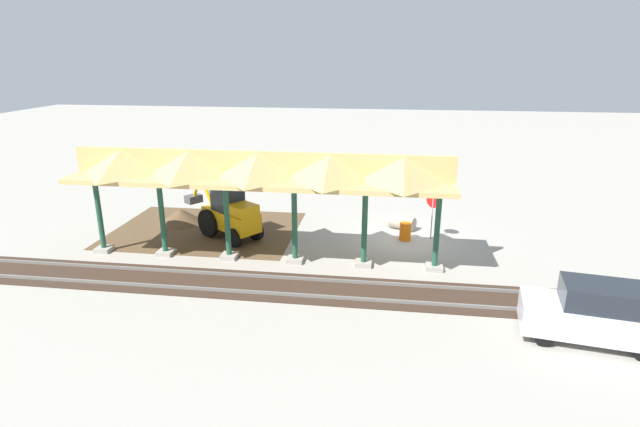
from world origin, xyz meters
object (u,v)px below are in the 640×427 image
at_px(stop_sign, 433,206).
at_px(concrete_pipe, 402,223).
at_px(backhoe, 229,213).
at_px(distant_parked_car, 594,313).
at_px(traffic_barrel, 405,231).

relative_size(stop_sign, concrete_pipe, 1.62).
bearing_deg(stop_sign, backhoe, 6.27).
distance_m(stop_sign, backhoe, 10.02).
relative_size(backhoe, distant_parked_car, 1.10).
relative_size(stop_sign, backhoe, 0.49).
bearing_deg(distant_parked_car, stop_sign, -63.26).
xyz_separation_m(stop_sign, traffic_barrel, (1.27, 0.37, -1.26)).
relative_size(concrete_pipe, traffic_barrel, 1.63).
xyz_separation_m(concrete_pipe, distant_parked_car, (-5.76, 9.92, 0.62)).
bearing_deg(stop_sign, concrete_pipe, -41.61).
distance_m(backhoe, distant_parked_car, 16.23).
xyz_separation_m(backhoe, traffic_barrel, (-8.68, -0.73, -0.81)).
height_order(stop_sign, traffic_barrel, stop_sign).
xyz_separation_m(stop_sign, concrete_pipe, (1.38, -1.22, -1.34)).
bearing_deg(concrete_pipe, traffic_barrel, 93.73).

